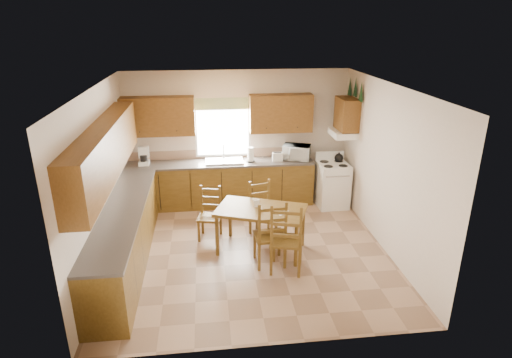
{
  "coord_description": "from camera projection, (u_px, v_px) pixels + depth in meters",
  "views": [
    {
      "loc": [
        -0.63,
        -6.25,
        3.64
      ],
      "look_at": [
        0.15,
        0.3,
        1.15
      ],
      "focal_mm": 30.0,
      "sensor_mm": 36.0,
      "label": 1
    }
  ],
  "objects": [
    {
      "name": "wall_left",
      "position": [
        100.0,
        180.0,
        6.43
      ],
      "size": [
        4.5,
        4.5,
        0.0
      ],
      "primitive_type": "plane",
      "color": "beige",
      "rests_on": "floor"
    },
    {
      "name": "window_frame",
      "position": [
        223.0,
        128.0,
        8.64
      ],
      "size": [
        1.13,
        0.02,
        1.18
      ],
      "primitive_type": "cube",
      "color": "white",
      "rests_on": "wall_back"
    },
    {
      "name": "chair_near_right",
      "position": [
        270.0,
        232.0,
        6.59
      ],
      "size": [
        0.49,
        0.47,
        1.1
      ],
      "primitive_type": "cube",
      "rotation": [
        0.0,
        0.0,
        3.21
      ],
      "color": "brown",
      "rests_on": "floor"
    },
    {
      "name": "sink_basin",
      "position": [
        224.0,
        161.0,
        8.61
      ],
      "size": [
        0.75,
        0.45,
        0.04
      ],
      "primitive_type": "cube",
      "color": "silver",
      "rests_on": "counter_back"
    },
    {
      "name": "table_card",
      "position": [
        257.0,
        204.0,
        6.93
      ],
      "size": [
        0.09,
        0.05,
        0.12
      ],
      "primitive_type": "cube",
      "rotation": [
        0.0,
        0.0,
        0.29
      ],
      "color": "white",
      "rests_on": "dining_table"
    },
    {
      "name": "dining_table",
      "position": [
        261.0,
        230.0,
        7.03
      ],
      "size": [
        1.6,
        1.26,
        0.75
      ],
      "primitive_type": "cube",
      "rotation": [
        0.0,
        0.0,
        -0.37
      ],
      "color": "brown",
      "rests_on": "floor"
    },
    {
      "name": "upper_cab_back_left",
      "position": [
        158.0,
        116.0,
        8.27
      ],
      "size": [
        1.41,
        0.33,
        0.75
      ],
      "primitive_type": "cube",
      "color": "brown",
      "rests_on": "wall_back"
    },
    {
      "name": "chair_far_left",
      "position": [
        209.0,
        214.0,
        7.39
      ],
      "size": [
        0.46,
        0.44,
        0.92
      ],
      "primitive_type": "cube",
      "rotation": [
        0.0,
        0.0,
        -0.21
      ],
      "color": "brown",
      "rests_on": "floor"
    },
    {
      "name": "window_pane",
      "position": [
        223.0,
        128.0,
        8.64
      ],
      "size": [
        1.05,
        0.01,
        1.1
      ],
      "primitive_type": "cube",
      "color": "white",
      "rests_on": "wall_back"
    },
    {
      "name": "range_hood",
      "position": [
        343.0,
        133.0,
        8.38
      ],
      "size": [
        0.44,
        0.62,
        0.12
      ],
      "primitive_type": "cube",
      "color": "white",
      "rests_on": "wall_right"
    },
    {
      "name": "lower_cab_left",
      "position": [
        126.0,
        237.0,
        6.65
      ],
      "size": [
        0.6,
        3.6,
        0.88
      ],
      "primitive_type": "cube",
      "color": "brown",
      "rests_on": "floor"
    },
    {
      "name": "chair_far_right",
      "position": [
        263.0,
        211.0,
        7.44
      ],
      "size": [
        0.5,
        0.49,
        0.99
      ],
      "primitive_type": "cube",
      "rotation": [
        0.0,
        0.0,
        0.25
      ],
      "color": "brown",
      "rests_on": "floor"
    },
    {
      "name": "microwave",
      "position": [
        297.0,
        152.0,
        8.72
      ],
      "size": [
        0.59,
        0.51,
        0.3
      ],
      "primitive_type": "imported",
      "rotation": [
        0.0,
        0.0,
        -0.35
      ],
      "color": "white",
      "rests_on": "counter_back"
    },
    {
      "name": "upper_cab_left",
      "position": [
        105.0,
        151.0,
        6.13
      ],
      "size": [
        0.33,
        3.6,
        0.75
      ],
      "primitive_type": "cube",
      "color": "brown",
      "rests_on": "wall_left"
    },
    {
      "name": "counter_left",
      "position": [
        122.0,
        211.0,
        6.49
      ],
      "size": [
        0.63,
        3.6,
        0.04
      ],
      "primitive_type": "cube",
      "color": "#4A433F",
      "rests_on": "lower_cab_left"
    },
    {
      "name": "toaster",
      "position": [
        277.0,
        157.0,
        8.66
      ],
      "size": [
        0.21,
        0.14,
        0.17
      ],
      "primitive_type": "cube",
      "rotation": [
        0.0,
        0.0,
        -0.04
      ],
      "color": "white",
      "rests_on": "counter_back"
    },
    {
      "name": "window_valance",
      "position": [
        222.0,
        104.0,
        8.44
      ],
      "size": [
        1.19,
        0.01,
        0.24
      ],
      "primitive_type": "cube",
      "color": "#4F7C3C",
      "rests_on": "wall_back"
    },
    {
      "name": "upper_cab_stove",
      "position": [
        347.0,
        114.0,
        8.25
      ],
      "size": [
        0.33,
        0.62,
        0.62
      ],
      "primitive_type": "cube",
      "color": "brown",
      "rests_on": "wall_right"
    },
    {
      "name": "wall_front",
      "position": [
        270.0,
        245.0,
        4.59
      ],
      "size": [
        4.5,
        4.5,
        0.0
      ],
      "primitive_type": "plane",
      "color": "beige",
      "rests_on": "floor"
    },
    {
      "name": "upper_cab_back_right",
      "position": [
        281.0,
        113.0,
        8.54
      ],
      "size": [
        1.25,
        0.33,
        0.75
      ],
      "primitive_type": "cube",
      "color": "brown",
      "rests_on": "wall_back"
    },
    {
      "name": "wall_back",
      "position": [
        238.0,
        137.0,
        8.77
      ],
      "size": [
        4.5,
        4.5,
        0.0
      ],
      "primitive_type": "plane",
      "color": "beige",
      "rests_on": "floor"
    },
    {
      "name": "pine_decal_a",
      "position": [
        361.0,
        92.0,
        7.8
      ],
      "size": [
        0.22,
        0.22,
        0.36
      ],
      "primitive_type": "cone",
      "color": "#173A1E",
      "rests_on": "wall_right"
    },
    {
      "name": "ceiling",
      "position": [
        248.0,
        87.0,
        6.21
      ],
      "size": [
        4.5,
        4.5,
        0.0
      ],
      "primitive_type": "plane",
      "color": "brown",
      "rests_on": "floor"
    },
    {
      "name": "lower_cab_back",
      "position": [
        221.0,
        184.0,
        8.77
      ],
      "size": [
        3.75,
        0.6,
        0.88
      ],
      "primitive_type": "cube",
      "color": "brown",
      "rests_on": "floor"
    },
    {
      "name": "pine_decal_b",
      "position": [
        356.0,
        87.0,
        8.08
      ],
      "size": [
        0.22,
        0.22,
        0.36
      ],
      "primitive_type": "cone",
      "color": "#173A1E",
      "rests_on": "wall_right"
    },
    {
      "name": "backsplash",
      "position": [
        220.0,
        154.0,
        8.84
      ],
      "size": [
        3.75,
        0.01,
        0.18
      ],
      "primitive_type": "cube",
      "color": "#93745D",
      "rests_on": "counter_back"
    },
    {
      "name": "stove",
      "position": [
        332.0,
        185.0,
        8.71
      ],
      "size": [
        0.62,
        0.64,
        0.89
      ],
      "primitive_type": "cube",
      "rotation": [
        0.0,
        0.0,
        0.03
      ],
      "color": "white",
      "rests_on": "floor"
    },
    {
      "name": "chair_near_left",
      "position": [
        287.0,
        236.0,
        6.41
      ],
      "size": [
        0.58,
        0.56,
        1.14
      ],
      "primitive_type": "cube",
      "rotation": [
        0.0,
        0.0,
        2.88
      ],
      "color": "brown",
      "rests_on": "floor"
    },
    {
      "name": "counter_back",
      "position": [
        220.0,
        163.0,
        8.61
      ],
      "size": [
        3.75,
        0.63,
        0.04
      ],
      "primitive_type": "cube",
      "color": "#4A433F",
      "rests_on": "lower_cab_back"
    },
    {
      "name": "pine_decal_c",
      "position": [
        350.0,
        86.0,
        8.39
      ],
      "size": [
        0.22,
        0.22,
        0.36
      ],
      "primitive_type": "cone",
      "color": "#173A1E",
      "rests_on": "wall_right"
    },
    {
      "name": "coffeemaker",
      "position": [
        144.0,
        156.0,
        8.4
      ],
      "size": [
        0.25,
        0.28,
        0.35
      ],
      "primitive_type": "cube",
      "rotation": [
        0.0,
        0.0,
        -0.18
      ],
      "color": "white",
      "rests_on": "counter_back"
    },
    {
      "name": "wall_right",
      "position": [
        387.0,
        169.0,
        6.93
      ],
      "size": [
        4.5,
        4.5,
        0.0
      ],
      "primitive_type": "plane",
      "color": "beige",
      "rests_on": "floor"
    },
    {
      "name": "paper_towel",
      "position": [
        251.0,
        155.0,
        8.58
      ],
      "size": [
        0.14,
        0.14,
        0.3
      ],
      "primitive_type": "cylinder",
      "rotation": [
        0.0,
        0.0,
        -0.11
      ],
      "color": "white",
      "rests_on": "counter_back"
    },
    {
      "name": "table_paper",
      "position": [
        282.0,
        211.0,
        6.81
      ],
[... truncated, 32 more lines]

